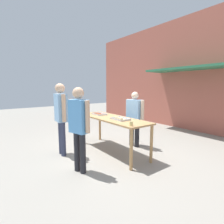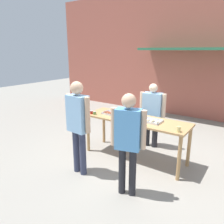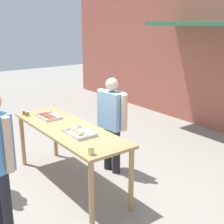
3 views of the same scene
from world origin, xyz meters
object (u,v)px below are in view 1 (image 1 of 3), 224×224
at_px(food_tray_sausages, 99,114).
at_px(condiment_jar_ketchup, 87,113).
at_px(person_server_behind_table, 135,115).
at_px(condiment_jar_mustard, 85,112).
at_px(person_customer_with_cup, 79,122).
at_px(food_tray_buns, 120,119).
at_px(person_customer_holding_hotdog, 61,113).
at_px(beer_cup, 131,124).

bearing_deg(food_tray_sausages, condiment_jar_ketchup, -140.89).
height_order(food_tray_sausages, person_server_behind_table, person_server_behind_table).
relative_size(condiment_jar_mustard, person_customer_with_cup, 0.04).
bearing_deg(condiment_jar_mustard, food_tray_buns, 10.33).
height_order(food_tray_sausages, person_customer_with_cup, person_customer_with_cup).
height_order(food_tray_buns, person_customer_holding_hotdog, person_customer_holding_hotdog).
distance_m(condiment_jar_ketchup, person_customer_holding_hotdog, 0.97).
distance_m(condiment_jar_mustard, person_server_behind_table, 1.49).
bearing_deg(person_server_behind_table, person_customer_with_cup, -82.43).
relative_size(food_tray_buns, person_customer_with_cup, 0.26).
height_order(food_tray_sausages, person_customer_holding_hotdog, person_customer_holding_hotdog).
bearing_deg(person_server_behind_table, condiment_jar_mustard, -141.15).
height_order(condiment_jar_mustard, person_customer_holding_hotdog, person_customer_holding_hotdog).
xyz_separation_m(food_tray_sausages, condiment_jar_mustard, (-0.41, -0.25, 0.02)).
xyz_separation_m(person_server_behind_table, person_customer_with_cup, (0.50, -2.00, 0.10)).
relative_size(food_tray_buns, person_server_behind_table, 0.28).
bearing_deg(food_tray_buns, food_tray_sausages, -179.97).
distance_m(beer_cup, person_customer_holding_hotdog, 1.85).
bearing_deg(condiment_jar_mustard, condiment_jar_ketchup, 0.56).
distance_m(food_tray_sausages, food_tray_buns, 0.97).
height_order(person_server_behind_table, person_customer_with_cup, person_customer_with_cup).
xyz_separation_m(beer_cup, person_customer_with_cup, (-0.50, -0.94, 0.06)).
distance_m(food_tray_buns, beer_cup, 0.71).
bearing_deg(person_server_behind_table, person_customer_holding_hotdog, -113.87).
distance_m(beer_cup, person_customer_with_cup, 1.07).
bearing_deg(food_tray_buns, person_customer_with_cup, -82.15).
bearing_deg(person_customer_holding_hotdog, food_tray_buns, -125.53).
relative_size(condiment_jar_ketchup, beer_cup, 0.74).
bearing_deg(food_tray_sausages, person_customer_holding_hotdog, -88.70).
distance_m(beer_cup, person_server_behind_table, 1.46).
distance_m(food_tray_sausages, person_customer_holding_hotdog, 1.16).
distance_m(food_tray_buns, person_customer_with_cup, 1.21).
xyz_separation_m(food_tray_sausages, beer_cup, (1.64, -0.25, 0.04)).
relative_size(food_tray_buns, condiment_jar_mustard, 6.01).
bearing_deg(beer_cup, food_tray_buns, 159.47).
xyz_separation_m(condiment_jar_mustard, person_customer_holding_hotdog, (0.43, -0.90, 0.13)).
bearing_deg(person_server_behind_table, condiment_jar_ketchup, -138.31).
relative_size(person_customer_holding_hotdog, person_customer_with_cup, 1.05).
relative_size(food_tray_sausages, person_customer_holding_hotdog, 0.23).
relative_size(food_tray_buns, person_customer_holding_hotdog, 0.24).
xyz_separation_m(condiment_jar_ketchup, person_server_behind_table, (0.95, 1.06, -0.03)).
height_order(person_customer_holding_hotdog, person_customer_with_cup, person_customer_holding_hotdog).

